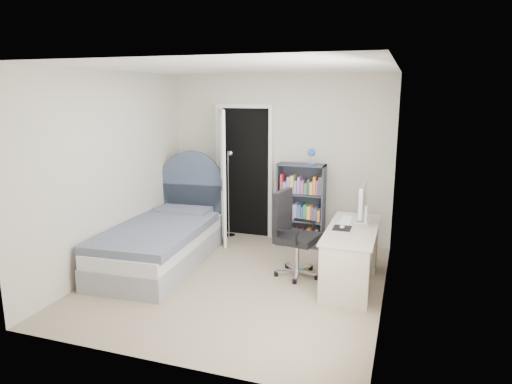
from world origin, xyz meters
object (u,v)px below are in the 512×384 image
(nightstand, at_px, (195,208))
(floor_lamp, at_px, (229,202))
(bed, at_px, (164,239))
(bookcase, at_px, (302,208))
(desk, at_px, (352,253))
(office_chair, at_px, (291,229))

(nightstand, bearing_deg, floor_lamp, 0.17)
(bed, xyz_separation_m, bookcase, (1.59, 1.25, 0.26))
(nightstand, distance_m, desk, 2.89)
(bookcase, relative_size, office_chair, 1.36)
(bed, height_order, office_chair, bed)
(nightstand, bearing_deg, office_chair, -31.74)
(floor_lamp, bearing_deg, nightstand, -179.83)
(office_chair, bearing_deg, nightstand, 148.26)
(bookcase, distance_m, office_chair, 1.13)
(bed, relative_size, bookcase, 1.58)
(bed, distance_m, bookcase, 2.04)
(bookcase, relative_size, desk, 1.02)
(floor_lamp, height_order, desk, floor_lamp)
(bed, bearing_deg, desk, 1.78)
(bed, height_order, desk, bed)
(bed, distance_m, desk, 2.47)
(bed, relative_size, nightstand, 3.68)
(nightstand, xyz_separation_m, floor_lamp, (0.59, 0.00, 0.15))
(nightstand, height_order, bookcase, bookcase)
(office_chair, bearing_deg, bookcase, 96.69)
(desk, distance_m, office_chair, 0.78)
(floor_lamp, distance_m, desk, 2.38)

